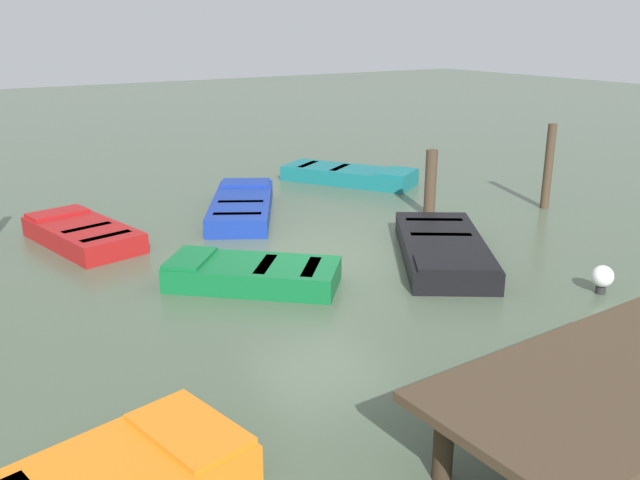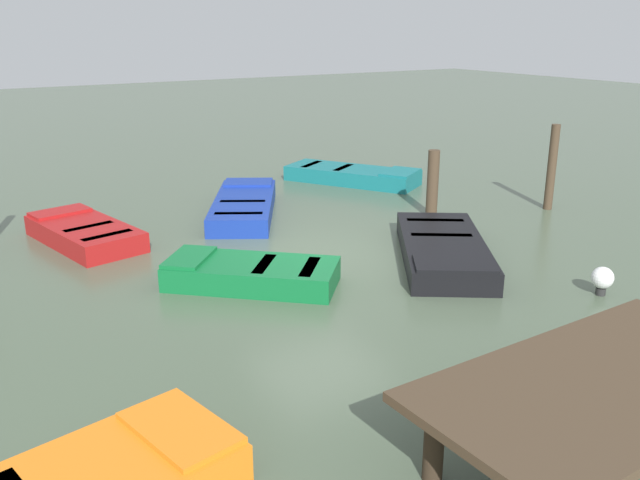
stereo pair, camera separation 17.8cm
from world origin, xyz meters
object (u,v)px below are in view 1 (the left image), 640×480
at_px(rowboat_blue, 242,206).
at_px(mooring_piling_near_right, 430,183).
at_px(rowboat_red, 82,234).
at_px(dock_segment, 615,385).
at_px(rowboat_teal, 350,175).
at_px(marker_buoy, 602,277).
at_px(mooring_piling_mid_right, 548,167).
at_px(rowboat_black, 443,249).
at_px(rowboat_green, 252,273).

distance_m(rowboat_blue, mooring_piling_near_right, 4.35).
bearing_deg(rowboat_red, dock_segment, -176.60).
xyz_separation_m(dock_segment, rowboat_teal, (-4.91, -11.61, -0.62)).
xyz_separation_m(rowboat_red, rowboat_teal, (-7.65, -1.60, -0.00)).
bearing_deg(marker_buoy, rowboat_teal, -97.30).
distance_m(rowboat_blue, mooring_piling_mid_right, 7.26).
xyz_separation_m(rowboat_blue, rowboat_black, (-1.80, 4.82, 0.00)).
relative_size(mooring_piling_near_right, marker_buoy, 3.18).
relative_size(rowboat_blue, rowboat_black, 1.00).
xyz_separation_m(rowboat_red, mooring_piling_near_right, (-7.26, 2.16, 0.55)).
relative_size(rowboat_black, rowboat_red, 1.26).
bearing_deg(dock_segment, rowboat_teal, -114.66).
distance_m(rowboat_black, rowboat_red, 7.13).
height_order(dock_segment, rowboat_red, dock_segment).
relative_size(dock_segment, rowboat_red, 1.34).
bearing_deg(rowboat_green, rowboat_blue, -71.97).
relative_size(dock_segment, rowboat_blue, 1.06).
xyz_separation_m(rowboat_teal, marker_buoy, (1.13, 8.83, 0.07)).
relative_size(rowboat_green, rowboat_teal, 0.77).
bearing_deg(rowboat_teal, rowboat_blue, -102.17).
xyz_separation_m(dock_segment, rowboat_green, (0.89, -6.17, -0.62)).
height_order(rowboat_green, rowboat_teal, same).
relative_size(dock_segment, rowboat_teal, 1.08).
relative_size(dock_segment, marker_buoy, 8.55).
distance_m(dock_segment, rowboat_blue, 10.30).
bearing_deg(rowboat_black, rowboat_teal, -165.24).
height_order(rowboat_green, rowboat_red, same).
height_order(dock_segment, mooring_piling_mid_right, mooring_piling_mid_right).
xyz_separation_m(dock_segment, mooring_piling_near_right, (-4.52, -7.85, -0.07)).
distance_m(rowboat_red, mooring_piling_near_right, 7.59).
bearing_deg(mooring_piling_near_right, rowboat_green, 17.21).
relative_size(rowboat_red, mooring_piling_near_right, 2.00).
xyz_separation_m(mooring_piling_mid_right, mooring_piling_near_right, (2.78, -0.98, -0.24)).
height_order(rowboat_blue, rowboat_green, same).
distance_m(dock_segment, rowboat_red, 10.39).
height_order(rowboat_red, mooring_piling_mid_right, mooring_piling_mid_right).
xyz_separation_m(rowboat_green, rowboat_red, (1.85, -3.84, -0.00)).
bearing_deg(dock_segment, marker_buoy, -145.41).
relative_size(rowboat_teal, mooring_piling_near_right, 2.48).
height_order(rowboat_blue, rowboat_black, same).
height_order(mooring_piling_mid_right, mooring_piling_near_right, mooring_piling_mid_right).
relative_size(rowboat_black, mooring_piling_mid_right, 1.92).
bearing_deg(dock_segment, rowboat_red, -76.42).
xyz_separation_m(rowboat_blue, mooring_piling_mid_right, (-6.38, 3.37, 0.79)).
xyz_separation_m(rowboat_red, marker_buoy, (-6.52, 7.23, 0.07)).
distance_m(rowboat_red, mooring_piling_mid_right, 10.55).
relative_size(mooring_piling_mid_right, marker_buoy, 4.20).
bearing_deg(dock_segment, mooring_piling_mid_right, -138.48).
distance_m(rowboat_red, rowboat_teal, 7.82).
bearing_deg(rowboat_black, mooring_piling_near_right, 177.74).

